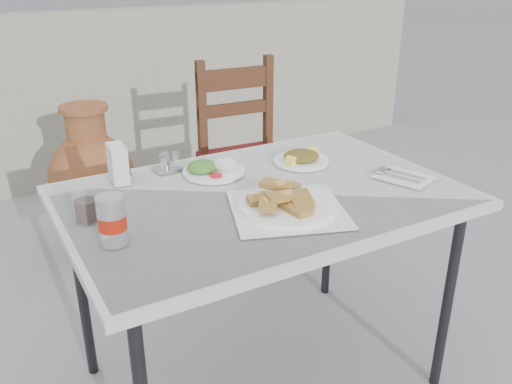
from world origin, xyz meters
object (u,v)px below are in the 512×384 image
chair (248,157)px  cafe_table (262,207)px  salad_chopped_plate (301,158)px  condiment_caddy (168,164)px  salad_rice_plate (213,168)px  cola_glass (86,206)px  napkin_holder (118,163)px  pide_plate (288,200)px  terracotta_urn (93,186)px  soda_can (112,220)px

chair → cafe_table: bearing=-112.6°
salad_chopped_plate → condiment_caddy: condiment_caddy is taller
salad_rice_plate → condiment_caddy: (-0.13, 0.12, 0.00)m
salad_rice_plate → cola_glass: bearing=-162.9°
cola_glass → napkin_holder: 0.31m
pide_plate → cola_glass: size_ratio=4.21×
napkin_holder → salad_chopped_plate: bearing=-9.3°
salad_rice_plate → napkin_holder: size_ratio=1.73×
chair → terracotta_urn: chair is taller
pide_plate → terracotta_urn: 1.60m
pide_plate → salad_rice_plate: pide_plate is taller
condiment_caddy → chair: (0.68, 0.61, -0.29)m
soda_can → cola_glass: size_ratio=1.32×
napkin_holder → chair: (0.87, 0.62, -0.33)m
cafe_table → chair: bearing=63.3°
salad_rice_plate → cafe_table: bearing=-73.8°
salad_chopped_plate → soda_can: soda_can is taller
condiment_caddy → cola_glass: bearing=-143.9°
cafe_table → cola_glass: bearing=171.4°
chair → terracotta_urn: 0.86m
soda_can → chair: bearing=46.1°
salad_chopped_plate → napkin_holder: napkin_holder is taller
condiment_caddy → chair: bearing=41.6°
cafe_table → salad_rice_plate: size_ratio=5.83×
salad_chopped_plate → napkin_holder: bearing=165.9°
pide_plate → chair: 1.26m
cafe_table → condiment_caddy: size_ratio=12.77×
napkin_holder → salad_rice_plate: bearing=-12.8°
soda_can → cola_glass: (-0.03, 0.19, -0.02)m
napkin_holder → condiment_caddy: (0.19, 0.01, -0.04)m
napkin_holder → chair: size_ratio=0.13×
salad_rice_plate → napkin_holder: bearing=162.3°
cafe_table → salad_chopped_plate: size_ratio=6.14×
condiment_caddy → salad_chopped_plate: bearing=-20.9°
pide_plate → soda_can: soda_can is taller
soda_can → terracotta_urn: 1.56m
cafe_table → napkin_holder: napkin_holder is taller
salad_rice_plate → soda_can: 0.58m
pide_plate → cola_glass: 0.62m
condiment_caddy → cafe_table: bearing=-60.7°
cafe_table → condiment_caddy: 0.42m
pide_plate → salad_chopped_plate: (0.28, 0.33, -0.01)m
soda_can → napkin_holder: bearing=71.2°
cafe_table → terracotta_urn: bearing=101.2°
salad_rice_plate → condiment_caddy: 0.17m
soda_can → pide_plate: bearing=-6.2°
salad_rice_plate → soda_can: (-0.47, -0.34, 0.05)m
cafe_table → cola_glass: 0.58m
pide_plate → condiment_caddy: (-0.20, 0.51, -0.01)m
salad_chopped_plate → napkin_holder: size_ratio=1.64×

